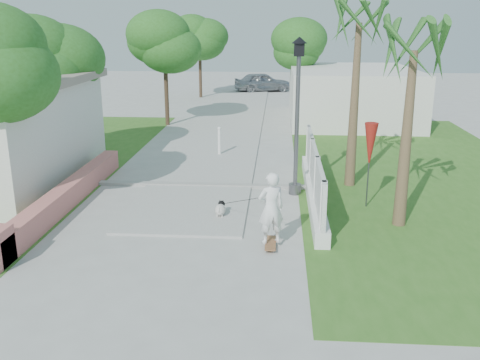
# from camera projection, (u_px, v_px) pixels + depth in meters

# --- Properties ---
(ground) EXTENTS (90.00, 90.00, 0.00)m
(ground) POSITION_uv_depth(u_px,v_px,m) (155.00, 276.00, 10.53)
(ground) COLOR #B7B7B2
(ground) RESTS_ON ground
(path_strip) EXTENTS (3.20, 36.00, 0.06)m
(path_strip) POSITION_uv_depth(u_px,v_px,m) (235.00, 112.00, 29.65)
(path_strip) COLOR #B7B7B2
(path_strip) RESTS_ON ground
(curb) EXTENTS (6.50, 0.25, 0.10)m
(curb) POSITION_uv_depth(u_px,v_px,m) (199.00, 185.00, 16.26)
(curb) COLOR #999993
(curb) RESTS_ON ground
(grass_left) EXTENTS (8.00, 20.00, 0.01)m
(grass_left) POSITION_uv_depth(u_px,v_px,m) (9.00, 165.00, 18.66)
(grass_left) COLOR #366820
(grass_left) RESTS_ON ground
(grass_right) EXTENTS (8.00, 20.00, 0.01)m
(grass_right) POSITION_uv_depth(u_px,v_px,m) (417.00, 173.00, 17.70)
(grass_right) COLOR #366820
(grass_right) RESTS_ON ground
(pink_wall) EXTENTS (0.45, 8.20, 0.80)m
(pink_wall) POSITION_uv_depth(u_px,v_px,m) (61.00, 200.00, 14.07)
(pink_wall) COLOR #C26366
(pink_wall) RESTS_ON ground
(lattice_fence) EXTENTS (0.35, 7.00, 1.50)m
(lattice_fence) POSITION_uv_depth(u_px,v_px,m) (314.00, 181.00, 14.93)
(lattice_fence) COLOR white
(lattice_fence) RESTS_ON ground
(building_right) EXTENTS (6.00, 8.00, 2.60)m
(building_right) POSITION_uv_depth(u_px,v_px,m) (351.00, 94.00, 26.96)
(building_right) COLOR silver
(building_right) RESTS_ON ground
(street_lamp) EXTENTS (0.44, 0.44, 4.44)m
(street_lamp) POSITION_uv_depth(u_px,v_px,m) (297.00, 111.00, 14.90)
(street_lamp) COLOR #59595E
(street_lamp) RESTS_ON ground
(bollard) EXTENTS (0.14, 0.14, 1.09)m
(bollard) POSITION_uv_depth(u_px,v_px,m) (219.00, 140.00, 19.91)
(bollard) COLOR white
(bollard) RESTS_ON ground
(patio_umbrella) EXTENTS (0.36, 0.36, 2.30)m
(patio_umbrella) POSITION_uv_depth(u_px,v_px,m) (370.00, 146.00, 14.03)
(patio_umbrella) COLOR #59595E
(patio_umbrella) RESTS_ON ground
(tree_left_mid) EXTENTS (3.20, 3.20, 4.85)m
(tree_left_mid) POSITION_uv_depth(u_px,v_px,m) (46.00, 63.00, 18.03)
(tree_left_mid) COLOR #4C3826
(tree_left_mid) RESTS_ON ground
(tree_path_left) EXTENTS (3.40, 3.40, 5.23)m
(tree_path_left) POSITION_uv_depth(u_px,v_px,m) (165.00, 44.00, 24.93)
(tree_path_left) COLOR #4C3826
(tree_path_left) RESTS_ON ground
(tree_path_right) EXTENTS (3.00, 3.00, 4.79)m
(tree_path_right) POSITION_uv_depth(u_px,v_px,m) (296.00, 48.00, 28.42)
(tree_path_right) COLOR #4C3826
(tree_path_right) RESTS_ON ground
(tree_path_far) EXTENTS (3.20, 3.20, 5.17)m
(tree_path_far) POSITION_uv_depth(u_px,v_px,m) (200.00, 38.00, 34.48)
(tree_path_far) COLOR #4C3826
(tree_path_far) RESTS_ON ground
(palm_far) EXTENTS (1.80, 1.80, 5.30)m
(palm_far) POSITION_uv_depth(u_px,v_px,m) (359.00, 34.00, 15.16)
(palm_far) COLOR brown
(palm_far) RESTS_ON ground
(palm_near) EXTENTS (1.80, 1.80, 4.70)m
(palm_near) POSITION_uv_depth(u_px,v_px,m) (413.00, 62.00, 12.10)
(palm_near) COLOR brown
(palm_near) RESTS_ON ground
(skateboarder) EXTENTS (1.66, 2.41, 1.72)m
(skateboarder) POSITION_uv_depth(u_px,v_px,m) (244.00, 202.00, 12.54)
(skateboarder) COLOR #905A39
(skateboarder) RESTS_ON ground
(dog) EXTENTS (0.29, 0.60, 0.41)m
(dog) POSITION_uv_depth(u_px,v_px,m) (220.00, 209.00, 13.66)
(dog) COLOR silver
(dog) RESTS_ON ground
(parked_car) EXTENTS (4.30, 2.83, 1.36)m
(parked_car) POSITION_uv_depth(u_px,v_px,m) (263.00, 82.00, 38.31)
(parked_car) COLOR #A5A6AD
(parked_car) RESTS_ON ground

